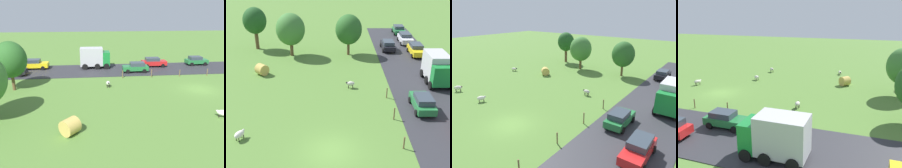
{
  "view_description": "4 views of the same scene",
  "coord_description": "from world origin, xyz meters",
  "views": [
    {
      "loc": [
        -25.13,
        13.69,
        9.63
      ],
      "look_at": [
        -2.0,
        11.38,
        1.77
      ],
      "focal_mm": 35.32,
      "sensor_mm": 36.0,
      "label": 1
    },
    {
      "loc": [
        0.56,
        -18.1,
        14.18
      ],
      "look_at": [
        0.49,
        8.23,
        2.01
      ],
      "focal_mm": 45.56,
      "sensor_mm": 36.0,
      "label": 2
    },
    {
      "loc": [
        15.69,
        -11.91,
        10.93
      ],
      "look_at": [
        -0.48,
        9.63,
        1.65
      ],
      "focal_mm": 33.71,
      "sensor_mm": 36.0,
      "label": 3
    },
    {
      "loc": [
        27.2,
        19.21,
        10.52
      ],
      "look_at": [
        -1.34,
        9.44,
        1.8
      ],
      "focal_mm": 39.34,
      "sensor_mm": 36.0,
      "label": 4
    }
  ],
  "objects": [
    {
      "name": "fence_post_1",
      "position": [
        5.79,
        0.29,
        0.55
      ],
      "size": [
        0.12,
        0.12,
        1.1
      ],
      "primitive_type": "cylinder",
      "color": "brown",
      "rests_on": "ground_plane"
    },
    {
      "name": "car_4",
      "position": [
        8.89,
        6.45,
        0.87
      ],
      "size": [
        1.98,
        4.08,
        1.56
      ],
      "color": "#237238",
      "rests_on": "road_strip"
    },
    {
      "name": "car_0",
      "position": [
        12.45,
        23.22,
        0.91
      ],
      "size": [
        2.1,
        4.54,
        1.64
      ],
      "color": "yellow",
      "rests_on": "road_strip"
    },
    {
      "name": "car_5",
      "position": [
        8.52,
        25.62,
        0.87
      ],
      "size": [
        2.03,
        4.44,
        1.55
      ],
      "color": "black",
      "rests_on": "road_strip"
    },
    {
      "name": "car_1",
      "position": [
        12.2,
        35.67,
        0.86
      ],
      "size": [
        2.2,
        3.85,
        1.53
      ],
      "color": "#237238",
      "rests_on": "road_strip"
    },
    {
      "name": "tree_1",
      "position": [
        -12.51,
        26.37,
        4.52
      ],
      "size": [
        3.64,
        3.64,
        6.65
      ],
      "color": "brown",
      "rests_on": "ground_plane"
    },
    {
      "name": "truck_0",
      "position": [
        12.23,
        13.0,
        1.9
      ],
      "size": [
        2.63,
        4.99,
        3.47
      ],
      "color": "#197F33",
      "rests_on": "road_strip"
    },
    {
      "name": "car_6",
      "position": [
        12.13,
        29.51,
        0.92
      ],
      "size": [
        2.13,
        4.57,
        1.66
      ],
      "color": "silver",
      "rests_on": "road_strip"
    },
    {
      "name": "sheep_2",
      "position": [
        2.0,
        11.49,
        0.56
      ],
      "size": [
        1.03,
        0.56,
        0.82
      ],
      "color": "beige",
      "rests_on": "ground_plane"
    },
    {
      "name": "hay_bale_0",
      "position": [
        -9.13,
        15.5,
        0.69
      ],
      "size": [
        1.87,
        1.88,
        1.38
      ],
      "primitive_type": "cylinder",
      "rotation": [
        1.57,
        0.0,
        0.84
      ],
      "color": "tan",
      "rests_on": "ground_plane"
    },
    {
      "name": "tree_2",
      "position": [
        2.14,
        23.39,
        3.88
      ],
      "size": [
        3.93,
        3.93,
        6.13
      ],
      "color": "brown",
      "rests_on": "ground_plane"
    },
    {
      "name": "tree_0",
      "position": [
        -6.41,
        23.0,
        4.01
      ],
      "size": [
        4.24,
        4.24,
        6.39
      ],
      "color": "brown",
      "rests_on": "ground_plane"
    },
    {
      "name": "fence_post_3",
      "position": [
        5.79,
        9.04,
        0.58
      ],
      "size": [
        0.12,
        0.12,
        1.16
      ],
      "primitive_type": "cylinder",
      "color": "brown",
      "rests_on": "ground_plane"
    },
    {
      "name": "ground_plane",
      "position": [
        0.0,
        0.0,
        0.0
      ],
      "size": [
        160.0,
        160.0,
        0.0
      ],
      "primitive_type": "plane",
      "color": "#517A33"
    },
    {
      "name": "sheep_0",
      "position": [
        -7.63,
        1.54,
        0.5
      ],
      "size": [
        0.93,
        1.16,
        0.77
      ],
      "color": "silver",
      "rests_on": "ground_plane"
    },
    {
      "name": "fence_post_2",
      "position": [
        5.79,
        4.66,
        0.61
      ],
      "size": [
        0.12,
        0.12,
        1.23
      ],
      "primitive_type": "cylinder",
      "color": "brown",
      "rests_on": "ground_plane"
    }
  ]
}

